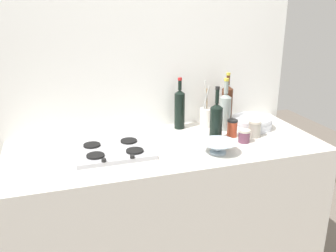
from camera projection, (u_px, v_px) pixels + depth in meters
counter_block at (168, 214)px, 2.26m from camera, size 1.80×0.70×0.90m
backsplash_panel at (150, 102)px, 2.41m from camera, size 1.90×0.06×2.13m
stovetop_hob at (113, 150)px, 2.02m from camera, size 0.42×0.34×0.04m
plate_stack at (252, 122)px, 2.40m from camera, size 0.26×0.26×0.07m
wine_bottle_leftmost at (216, 121)px, 2.15m from camera, size 0.07×0.07×0.33m
wine_bottle_mid_left at (180, 108)px, 2.36m from camera, size 0.07×0.07×0.33m
wine_bottle_mid_right at (225, 110)px, 2.34m from camera, size 0.07×0.07×0.33m
wine_bottle_rightmost at (227, 105)px, 2.42m from camera, size 0.07×0.07×0.35m
mixing_bowl at (218, 147)px, 2.00m from camera, size 0.20×0.20×0.07m
utensil_crock at (206, 116)px, 2.42m from camera, size 0.08×0.08×0.31m
condiment_jar_front at (255, 129)px, 2.24m from camera, size 0.08×0.08×0.10m
condiment_jar_rear at (232, 128)px, 2.24m from camera, size 0.06×0.06×0.11m
condiment_jar_spare at (244, 136)px, 2.16m from camera, size 0.07×0.07×0.08m
cutting_board at (178, 140)px, 2.18m from camera, size 0.28×0.19×0.02m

